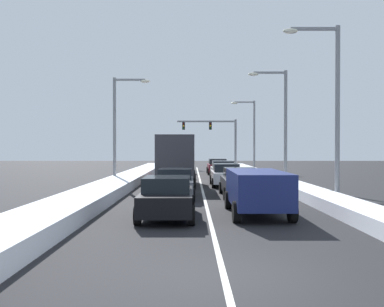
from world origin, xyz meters
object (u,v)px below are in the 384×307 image
sedan_maroon_right_lane_fifth (215,166)px  sedan_gray_center_lane_second (173,183)px  sedan_silver_right_lane_fourth (221,170)px  traffic_light_gantry (215,133)px  sedan_green_center_lane_fifth (181,166)px  street_lamp_right_mid (278,116)px  street_lamp_right_near (328,97)px  suv_navy_right_lane_nearest (255,188)px  sedan_white_right_lane_third (224,175)px  sedan_red_center_lane_fourth (178,169)px  street_lamp_left_mid (118,120)px  sedan_black_center_lane_nearest (165,197)px  box_truck_center_lane_third (175,158)px  sedan_charcoal_right_lane_second (238,182)px  street_lamp_right_far (249,129)px

sedan_maroon_right_lane_fifth → sedan_gray_center_lane_second: size_ratio=1.00×
sedan_silver_right_lane_fourth → traffic_light_gantry: 19.87m
sedan_green_center_lane_fifth → street_lamp_right_mid: (6.92, -14.03, 3.94)m
traffic_light_gantry → street_lamp_right_near: (3.20, -34.68, 0.42)m
suv_navy_right_lane_nearest → sedan_white_right_lane_third: suv_navy_right_lane_nearest is taller
sedan_red_center_lane_fourth → sedan_green_center_lane_fifth: (0.10, 6.80, 0.00)m
sedan_white_right_lane_third → sedan_silver_right_lane_fourth: size_ratio=1.00×
sedan_maroon_right_lane_fifth → street_lamp_left_mid: size_ratio=0.59×
sedan_black_center_lane_nearest → sedan_maroon_right_lane_fifth: bearing=82.7°
sedan_black_center_lane_nearest → street_lamp_right_near: 9.47m
box_truck_center_lane_third → street_lamp_right_near: street_lamp_right_near is taller
street_lamp_right_near → sedan_charcoal_right_lane_second: bearing=146.4°
sedan_silver_right_lane_fourth → street_lamp_right_mid: street_lamp_right_mid is taller
sedan_charcoal_right_lane_second → box_truck_center_lane_third: size_ratio=0.62×
traffic_light_gantry → sedan_charcoal_right_lane_second: bearing=-91.2°
suv_navy_right_lane_nearest → traffic_light_gantry: traffic_light_gantry is taller
street_lamp_right_near → street_lamp_left_mid: (-11.57, 10.85, -0.33)m
sedan_charcoal_right_lane_second → street_lamp_left_mid: (-7.70, 8.28, 3.82)m
traffic_light_gantry → box_truck_center_lane_third: bearing=-99.3°
sedan_silver_right_lane_fourth → sedan_gray_center_lane_second: bearing=-104.1°
sedan_black_center_lane_nearest → sedan_red_center_lane_fourth: (-0.14, 20.86, 0.00)m
sedan_black_center_lane_nearest → street_lamp_left_mid: (-4.27, 15.23, 3.82)m
suv_navy_right_lane_nearest → sedan_black_center_lane_nearest: size_ratio=1.09×
street_lamp_right_far → street_lamp_left_mid: (-11.69, -16.90, -0.11)m
sedan_green_center_lane_fifth → street_lamp_right_mid: bearing=-63.7°
sedan_gray_center_lane_second → traffic_light_gantry: size_ratio=0.60×
sedan_gray_center_lane_second → street_lamp_right_mid: 10.80m
traffic_light_gantry → street_lamp_right_mid: size_ratio=0.96×
sedan_green_center_lane_fifth → street_lamp_right_far: street_lamp_right_far is taller
sedan_maroon_right_lane_fifth → street_lamp_left_mid: (-7.64, -11.28, 3.82)m
box_truck_center_lane_third → sedan_red_center_lane_fourth: 7.77m
sedan_black_center_lane_nearest → sedan_green_center_lane_fifth: bearing=90.1°
sedan_white_right_lane_third → sedan_red_center_lane_fourth: same height
sedan_charcoal_right_lane_second → street_lamp_right_far: street_lamp_right_far is taller
sedan_red_center_lane_fourth → street_lamp_right_far: bearing=56.1°
traffic_light_gantry → street_lamp_right_far: street_lamp_right_far is taller
box_truck_center_lane_third → sedan_green_center_lane_fifth: bearing=89.6°
sedan_red_center_lane_fourth → traffic_light_gantry: traffic_light_gantry is taller
sedan_black_center_lane_nearest → sedan_gray_center_lane_second: 6.26m
street_lamp_right_far → sedan_charcoal_right_lane_second: bearing=-99.0°
sedan_white_right_lane_third → sedan_green_center_lane_fifth: 14.79m
sedan_charcoal_right_lane_second → sedan_silver_right_lane_fourth: (-0.03, 12.60, 0.00)m
sedan_red_center_lane_fourth → sedan_green_center_lane_fifth: size_ratio=1.00×
sedan_silver_right_lane_fourth → street_lamp_right_far: bearing=72.3°
sedan_charcoal_right_lane_second → street_lamp_right_near: bearing=-33.6°
sedan_black_center_lane_nearest → street_lamp_right_mid: size_ratio=0.58×
sedan_white_right_lane_third → street_lamp_left_mid: (-7.42, 2.02, 3.82)m
suv_navy_right_lane_nearest → sedan_charcoal_right_lane_second: (0.07, 6.26, -0.25)m
sedan_black_center_lane_nearest → sedan_green_center_lane_fifth: size_ratio=1.00×
sedan_black_center_lane_nearest → sedan_gray_center_lane_second: (0.05, 6.26, 0.00)m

